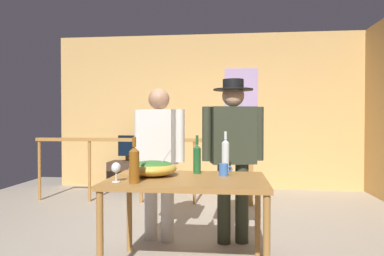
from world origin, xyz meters
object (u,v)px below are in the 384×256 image
Objects in this scene: tv_console at (135,176)px; wine_glass at (116,169)px; wine_bottle_clear at (225,155)px; mug_blue at (224,170)px; framed_picture at (241,88)px; wine_bottle_amber at (134,164)px; person_standing_right at (233,146)px; salad_bowl at (153,167)px; flat_screen_tv at (135,146)px; person_standing_left at (159,152)px; wine_bottle_green at (197,158)px; serving_table at (187,187)px; stair_railing at (176,159)px.

wine_glass is (0.79, -3.43, 0.60)m from tv_console.
wine_bottle_clear reaches higher than mug_blue.
tv_console is at bearing 117.51° from mug_blue.
framed_picture is 3.95m from wine_bottle_amber.
salad_bowl is at bearing 30.16° from person_standing_right.
flat_screen_tv is at bearing -68.32° from person_standing_right.
person_standing_right reaches higher than person_standing_left.
mug_blue is (0.59, 0.07, -0.02)m from salad_bowl.
wine_bottle_green is 0.61m from person_standing_left.
wine_bottle_amber is at bearing -74.89° from tv_console.
flat_screen_tv is at bearing 103.04° from wine_glass.
serving_table is 8.44× the size of wine_glass.
salad_bowl is at bearing -173.06° from mug_blue.
person_standing_left is (0.14, 0.93, 0.04)m from wine_glass.
wine_bottle_green is (0.56, 0.49, 0.03)m from wine_glass.
person_standing_right is (1.66, -2.46, 0.19)m from flat_screen_tv.
wine_bottle_amber is at bearing 40.30° from person_standing_right.
wine_bottle_clear is (0.60, 0.26, 0.08)m from salad_bowl.
wine_bottle_amber is 0.21× the size of person_standing_right.
flat_screen_tv is at bearing -57.07° from person_standing_left.
tv_console is 3.33m from wine_bottle_clear.
person_standing_left reaches higher than tv_console.
salad_bowl reaches higher than flat_screen_tv.
stair_railing is 2.60× the size of serving_table.
person_standing_right is (0.74, -0.00, 0.07)m from person_standing_left.
wine_bottle_green is at bearing 146.20° from person_standing_left.
framed_picture reaches higher than tv_console.
wine_bottle_clear is at bearing 48.26° from serving_table.
person_standing_right reaches higher than tv_console.
tv_console is at bearing -171.02° from framed_picture.
wine_bottle_amber is at bearing -128.82° from wine_bottle_green.
wine_bottle_amber reaches higher than salad_bowl.
mug_blue is 0.86m from person_standing_left.
flat_screen_tv is 3.23m from salad_bowl.
framed_picture is at bearing 8.98° from tv_console.
person_standing_right is at bearing -56.30° from tv_console.
wine_bottle_green is (1.35, -2.93, 0.63)m from tv_console.
wine_bottle_amber reaches higher than stair_railing.
person_standing_left is at bearing 90.47° from wine_bottle_amber.
tv_console is (-0.86, 0.92, -0.40)m from stair_railing.
wine_glass reaches higher than mug_blue.
person_standing_left reaches higher than wine_glass.
person_standing_left is at bearing -69.67° from tv_console.
salad_bowl is 0.66m from wine_bottle_clear.
mug_blue is at bearing 32.69° from wine_bottle_amber.
stair_railing is at bearing -75.47° from person_standing_right.
tv_console is at bearing 112.11° from serving_table.
serving_table is at bearing 25.61° from wine_glass.
person_standing_right reaches higher than serving_table.
stair_railing is 2.02× the size of person_standing_right.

